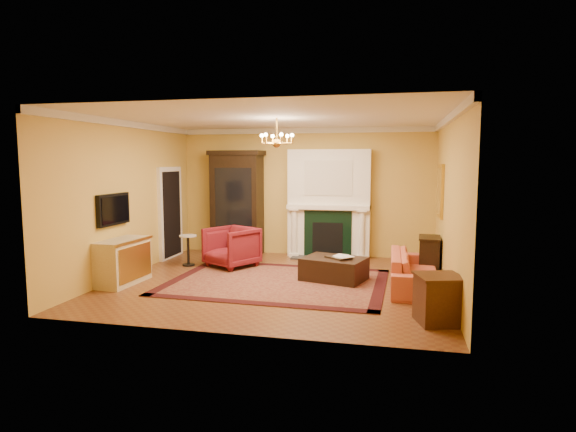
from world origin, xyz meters
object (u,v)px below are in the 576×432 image
(leather_ottoman, at_px, (334,269))
(end_table, at_px, (439,300))
(pedestal_table, at_px, (188,248))
(wingback_armchair, at_px, (232,245))
(console_table, at_px, (429,257))
(commode, at_px, (122,262))
(coral_sofa, at_px, (415,265))
(china_cabinet, at_px, (237,205))

(leather_ottoman, bearing_deg, end_table, -34.73)
(pedestal_table, bearing_deg, wingback_armchair, 5.11)
(pedestal_table, distance_m, console_table, 4.98)
(commode, relative_size, coral_sofa, 0.52)
(china_cabinet, relative_size, commode, 2.16)
(wingback_armchair, height_order, pedestal_table, wingback_armchair)
(china_cabinet, height_order, wingback_armchair, china_cabinet)
(leather_ottoman, bearing_deg, coral_sofa, 8.09)
(console_table, height_order, leather_ottoman, console_table)
(wingback_armchair, xyz_separation_m, leather_ottoman, (2.26, -0.68, -0.24))
(china_cabinet, xyz_separation_m, wingback_armchair, (0.36, -1.45, -0.72))
(end_table, bearing_deg, china_cabinet, 135.82)
(wingback_armchair, bearing_deg, console_table, 32.61)
(console_table, xyz_separation_m, leather_ottoman, (-1.77, -0.84, -0.14))
(china_cabinet, relative_size, leather_ottoman, 2.13)
(china_cabinet, relative_size, console_table, 3.24)
(china_cabinet, height_order, commode, china_cabinet)
(pedestal_table, bearing_deg, end_table, -28.50)
(commode, bearing_deg, coral_sofa, 12.83)
(coral_sofa, distance_m, leather_ottoman, 1.48)
(pedestal_table, xyz_separation_m, coral_sofa, (4.67, -0.79, 0.03))
(coral_sofa, bearing_deg, end_table, -172.88)
(commode, xyz_separation_m, coral_sofa, (5.20, 0.88, 0.01))
(coral_sofa, bearing_deg, console_table, -16.88)
(console_table, bearing_deg, wingback_armchair, -174.41)
(wingback_armchair, bearing_deg, leather_ottoman, 13.53)
(china_cabinet, height_order, coral_sofa, china_cabinet)
(wingback_armchair, relative_size, leather_ottoman, 0.84)
(wingback_armchair, bearing_deg, commode, -99.73)
(commode, height_order, coral_sofa, coral_sofa)
(wingback_armchair, bearing_deg, coral_sofa, 17.00)
(wingback_armchair, relative_size, console_table, 1.28)
(wingback_armchair, distance_m, coral_sofa, 3.83)
(china_cabinet, distance_m, wingback_armchair, 1.66)
(commode, xyz_separation_m, console_table, (5.51, 1.92, -0.04))
(pedestal_table, distance_m, coral_sofa, 4.74)
(console_table, bearing_deg, coral_sofa, -103.19)
(coral_sofa, xyz_separation_m, leather_ottoman, (-1.46, 0.20, -0.19))
(pedestal_table, relative_size, commode, 0.60)
(coral_sofa, bearing_deg, commode, 99.22)
(end_table, bearing_deg, pedestal_table, 151.50)
(commode, height_order, end_table, commode)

